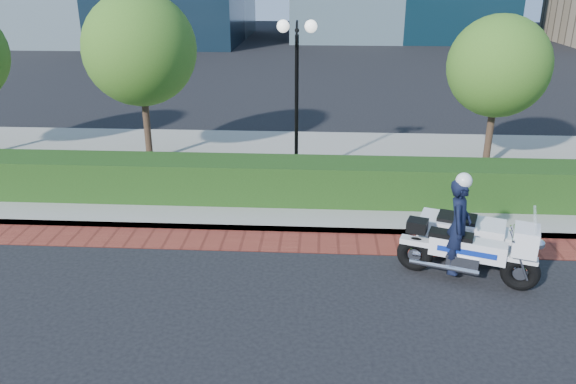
# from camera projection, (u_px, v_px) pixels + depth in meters

# --- Properties ---
(ground) EXTENTS (120.00, 120.00, 0.00)m
(ground) POSITION_uv_depth(u_px,v_px,m) (232.00, 275.00, 10.85)
(ground) COLOR black
(ground) RESTS_ON ground
(brick_strip) EXTENTS (60.00, 1.00, 0.01)m
(brick_strip) POSITION_uv_depth(u_px,v_px,m) (243.00, 241.00, 12.24)
(brick_strip) COLOR maroon
(brick_strip) RESTS_ON ground
(sidewalk) EXTENTS (60.00, 8.00, 0.15)m
(sidewalk) POSITION_uv_depth(u_px,v_px,m) (263.00, 170.00, 16.40)
(sidewalk) COLOR gray
(sidewalk) RESTS_ON ground
(hedge_main) EXTENTS (18.00, 1.20, 1.00)m
(hedge_main) POSITION_uv_depth(u_px,v_px,m) (253.00, 180.00, 13.96)
(hedge_main) COLOR black
(hedge_main) RESTS_ON sidewalk
(lamppost) EXTENTS (1.02, 0.70, 4.21)m
(lamppost) POSITION_uv_depth(u_px,v_px,m) (297.00, 76.00, 14.54)
(lamppost) COLOR black
(lamppost) RESTS_ON sidewalk
(tree_b) EXTENTS (3.20, 3.20, 4.89)m
(tree_b) POSITION_uv_depth(u_px,v_px,m) (140.00, 49.00, 15.83)
(tree_b) COLOR #332319
(tree_b) RESTS_ON sidewalk
(tree_c) EXTENTS (2.80, 2.80, 4.30)m
(tree_c) POSITION_uv_depth(u_px,v_px,m) (499.00, 66.00, 15.41)
(tree_c) COLOR #332319
(tree_c) RESTS_ON sidewalk
(police_motorcycle) EXTENTS (2.55, 2.27, 2.13)m
(police_motorcycle) POSITION_uv_depth(u_px,v_px,m) (464.00, 236.00, 10.81)
(police_motorcycle) COLOR black
(police_motorcycle) RESTS_ON ground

